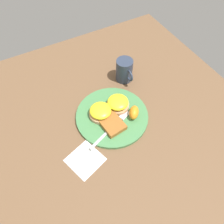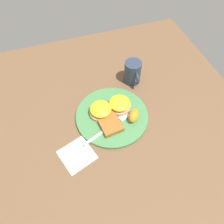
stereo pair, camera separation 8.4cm
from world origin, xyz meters
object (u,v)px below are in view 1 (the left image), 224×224
at_px(sandwich_benedict_left, 118,103).
at_px(cup, 124,70).
at_px(sandwich_benedict_right, 101,112).
at_px(orange_wedge, 134,112).
at_px(hashbrown_patty, 112,124).
at_px(fork, 113,127).

relative_size(sandwich_benedict_left, cup, 0.86).
distance_m(sandwich_benedict_left, sandwich_benedict_right, 0.08).
bearing_deg(orange_wedge, cup, 159.66).
bearing_deg(orange_wedge, hashbrown_patty, -91.17).
relative_size(sandwich_benedict_right, orange_wedge, 1.52).
bearing_deg(sandwich_benedict_right, sandwich_benedict_left, 92.80).
distance_m(hashbrown_patty, orange_wedge, 0.10).
relative_size(hashbrown_patty, orange_wedge, 1.59).
bearing_deg(sandwich_benedict_right, fork, 12.20).
xyz_separation_m(orange_wedge, cup, (-0.20, 0.07, 0.02)).
distance_m(sandwich_benedict_left, cup, 0.17).
xyz_separation_m(sandwich_benedict_left, hashbrown_patty, (0.07, -0.06, -0.01)).
distance_m(sandwich_benedict_right, hashbrown_patty, 0.07).
bearing_deg(fork, sandwich_benedict_left, 139.75).
bearing_deg(orange_wedge, sandwich_benedict_right, -119.79).
relative_size(orange_wedge, cup, 0.57).
bearing_deg(hashbrown_patty, sandwich_benedict_left, 136.54).
height_order(sandwich_benedict_left, cup, cup).
height_order(sandwich_benedict_left, orange_wedge, sandwich_benedict_left).
relative_size(sandwich_benedict_right, cup, 0.86).
xyz_separation_m(sandwich_benedict_right, fork, (0.07, 0.02, -0.02)).
distance_m(hashbrown_patty, fork, 0.01).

